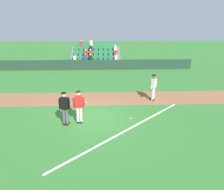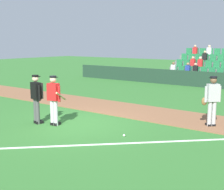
{
  "view_description": "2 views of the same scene",
  "coord_description": "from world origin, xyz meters",
  "px_view_note": "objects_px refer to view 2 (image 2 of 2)",
  "views": [
    {
      "loc": [
        0.88,
        -11.19,
        5.29
      ],
      "look_at": [
        1.33,
        0.97,
        0.97
      ],
      "focal_mm": 35.78,
      "sensor_mm": 36.0,
      "label": 1
    },
    {
      "loc": [
        7.54,
        -7.92,
        2.9
      ],
      "look_at": [
        1.24,
        0.56,
        1.1
      ],
      "focal_mm": 49.71,
      "sensor_mm": 36.0,
      "label": 2
    }
  ],
  "objects_px": {
    "umpire_home_plate": "(37,96)",
    "runner_grey_jersey": "(212,100)",
    "batter_red_jersey": "(54,98)",
    "baseball": "(124,135)"
  },
  "relations": [
    {
      "from": "runner_grey_jersey",
      "to": "baseball",
      "type": "height_order",
      "value": "runner_grey_jersey"
    },
    {
      "from": "batter_red_jersey",
      "to": "umpire_home_plate",
      "type": "xyz_separation_m",
      "value": [
        -0.69,
        -0.19,
        0.03
      ]
    },
    {
      "from": "umpire_home_plate",
      "to": "baseball",
      "type": "bearing_deg",
      "value": 9.19
    },
    {
      "from": "umpire_home_plate",
      "to": "batter_red_jersey",
      "type": "bearing_deg",
      "value": 15.1
    },
    {
      "from": "batter_red_jersey",
      "to": "umpire_home_plate",
      "type": "relative_size",
      "value": 1.0
    },
    {
      "from": "batter_red_jersey",
      "to": "runner_grey_jersey",
      "type": "xyz_separation_m",
      "value": [
        4.49,
        3.1,
        -0.01
      ]
    },
    {
      "from": "batter_red_jersey",
      "to": "umpire_home_plate",
      "type": "distance_m",
      "value": 0.71
    },
    {
      "from": "umpire_home_plate",
      "to": "runner_grey_jersey",
      "type": "height_order",
      "value": "same"
    },
    {
      "from": "umpire_home_plate",
      "to": "runner_grey_jersey",
      "type": "xyz_separation_m",
      "value": [
        5.18,
        3.29,
        -0.04
      ]
    },
    {
      "from": "batter_red_jersey",
      "to": "runner_grey_jersey",
      "type": "bearing_deg",
      "value": 34.65
    }
  ]
}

